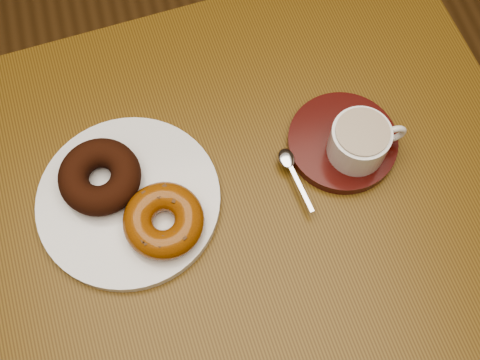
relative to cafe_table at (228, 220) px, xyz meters
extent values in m
plane|color=brown|center=(-0.20, -0.06, -0.69)|extent=(6.00, 6.00, 0.00)
cube|color=brown|center=(0.00, 0.00, 0.11)|extent=(0.92, 0.71, 0.03)
cylinder|color=#422E12|center=(0.41, -0.26, -0.30)|extent=(0.05, 0.05, 0.79)
cylinder|color=#422E12|center=(-0.41, 0.26, -0.30)|extent=(0.05, 0.05, 0.79)
cylinder|color=#422E12|center=(0.37, 0.31, -0.30)|extent=(0.05, 0.05, 0.79)
cylinder|color=white|center=(-0.14, 0.01, 0.14)|extent=(0.27, 0.27, 0.02)
torus|color=black|center=(-0.17, 0.05, 0.17)|extent=(0.12, 0.12, 0.04)
torus|color=#8B480F|center=(-0.09, -0.04, 0.17)|extent=(0.13, 0.13, 0.04)
cube|color=#4B2F19|center=(-0.06, -0.04, 0.18)|extent=(0.01, 0.00, 0.00)
cube|color=#4B2F19|center=(-0.06, -0.02, 0.18)|extent=(0.01, 0.01, 0.00)
cube|color=#4B2F19|center=(-0.07, -0.01, 0.18)|extent=(0.01, 0.01, 0.00)
cube|color=#4B2F19|center=(-0.08, -0.01, 0.18)|extent=(0.01, 0.01, 0.00)
cube|color=#4B2F19|center=(-0.09, 0.00, 0.18)|extent=(0.01, 0.01, 0.00)
cube|color=#4B2F19|center=(-0.10, 0.00, 0.18)|extent=(0.01, 0.01, 0.00)
cube|color=#4B2F19|center=(-0.11, -0.01, 0.18)|extent=(0.01, 0.01, 0.00)
cube|color=#4B2F19|center=(-0.12, -0.02, 0.18)|extent=(0.01, 0.01, 0.00)
cube|color=#4B2F19|center=(-0.13, -0.03, 0.18)|extent=(0.01, 0.01, 0.00)
cube|color=#4B2F19|center=(-0.13, -0.04, 0.18)|extent=(0.01, 0.01, 0.00)
cube|color=#4B2F19|center=(-0.12, -0.06, 0.18)|extent=(0.01, 0.01, 0.00)
cube|color=#4B2F19|center=(-0.11, -0.06, 0.18)|extent=(0.01, 0.01, 0.00)
cube|color=#4B2F19|center=(-0.10, -0.07, 0.18)|extent=(0.01, 0.01, 0.00)
cube|color=#4B2F19|center=(-0.09, -0.07, 0.18)|extent=(0.01, 0.01, 0.00)
cube|color=#4B2F19|center=(-0.08, -0.07, 0.18)|extent=(0.01, 0.01, 0.00)
cube|color=#4B2F19|center=(-0.07, -0.06, 0.18)|extent=(0.01, 0.01, 0.00)
cube|color=#4B2F19|center=(-0.06, -0.05, 0.18)|extent=(0.01, 0.01, 0.00)
cylinder|color=#3B0B08|center=(0.18, 0.02, 0.14)|extent=(0.20, 0.20, 0.02)
cylinder|color=white|center=(0.19, 0.00, 0.17)|extent=(0.08, 0.08, 0.05)
cylinder|color=brown|center=(0.19, 0.00, 0.20)|extent=(0.07, 0.07, 0.00)
torus|color=white|center=(0.24, 0.00, 0.18)|extent=(0.04, 0.01, 0.04)
ellipsoid|color=silver|center=(0.09, 0.02, 0.15)|extent=(0.02, 0.03, 0.01)
cube|color=silver|center=(0.10, -0.03, 0.15)|extent=(0.02, 0.08, 0.00)
camera|label=1|loc=(-0.06, -0.32, 0.92)|focal=45.00mm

